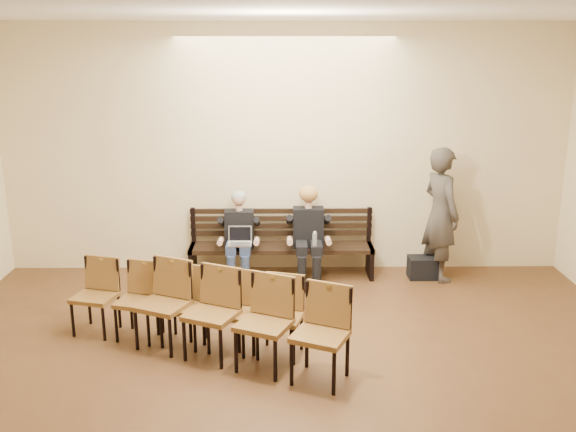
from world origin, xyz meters
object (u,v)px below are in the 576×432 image
passerby (441,204)px  chair_row_front (184,307)px  seated_man (239,239)px  chair_row_back (237,320)px  water_bottle (315,248)px  bench (281,261)px  seated_woman (308,237)px  bag (423,267)px  laptop (240,245)px

passerby → chair_row_front: size_ratio=0.82×
seated_man → chair_row_back: 2.42m
seated_man → passerby: bearing=0.2°
passerby → water_bottle: bearing=78.5°
bench → seated_woman: 0.55m
seated_man → bag: size_ratio=2.85×
bag → passerby: 0.94m
bench → chair_row_front: 2.35m
laptop → bag: bearing=4.3°
bench → laptop: (-0.57, -0.33, 0.34)m
water_bottle → chair_row_front: chair_row_front is taller
passerby → chair_row_front: 3.88m
seated_woman → laptop: bearing=-167.2°
seated_woman → passerby: passerby is taller
chair_row_front → chair_row_back: (0.62, -0.45, 0.05)m
water_bottle → chair_row_front: 2.26m
seated_man → chair_row_back: size_ratio=0.51×
bench → water_bottle: bearing=-43.1°
laptop → bench: bearing=29.7°
seated_woman → water_bottle: (0.07, -0.30, -0.06)m
seated_man → seated_woman: (0.96, 0.00, 0.02)m
seated_man → laptop: (0.02, -0.21, -0.03)m
water_bottle → chair_row_front: (-1.52, -1.67, -0.12)m
bag → chair_row_back: size_ratio=0.18×
bench → chair_row_back: bearing=-100.3°
laptop → chair_row_front: 1.83m
passerby → chair_row_back: size_ratio=0.92×
seated_man → passerby: passerby is taller
laptop → water_bottle: size_ratio=1.55×
seated_woman → bench: bearing=162.3°
water_bottle → bag: 1.64m
seated_man → seated_woman: 0.96m
chair_row_front → water_bottle: bearing=62.9°
bench → bag: 2.01m
seated_woman → laptop: size_ratio=3.80×
bag → chair_row_back: 3.47m
bench → bag: bench is taller
bench → bag: size_ratio=6.25×
laptop → passerby: (2.77, 0.22, 0.51)m
bag → chair_row_back: chair_row_back is taller
water_bottle → laptop: bearing=175.3°
passerby → chair_row_back: 3.65m
bag → passerby: (0.20, -0.00, 0.92)m
laptop → bag: (2.57, 0.23, -0.41)m
bench → laptop: size_ratio=8.07×
laptop → chair_row_back: chair_row_back is taller
seated_man → chair_row_front: size_ratio=0.45×
laptop → seated_man: bearing=94.3°
water_bottle → chair_row_back: chair_row_back is taller
laptop → chair_row_back: size_ratio=0.14×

